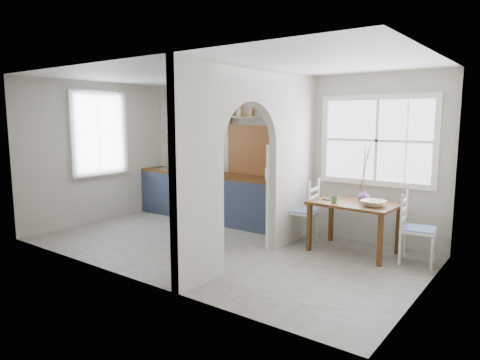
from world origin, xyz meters
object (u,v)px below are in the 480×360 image
Objects in this scene: chair_left at (301,210)px; chair_right at (419,229)px; vase at (364,196)px; dining_table at (353,228)px; kettle at (270,173)px.

chair_right is at bearing 83.71° from chair_left.
chair_left is 1.76m from chair_right.
chair_right reaches higher than vase.
chair_left reaches higher than vase.
dining_table is at bearing -121.60° from vase.
chair_right is (1.76, 0.03, -0.03)m from chair_left.
chair_left is 4.06× the size of kettle.
kettle is 1.39× the size of vase.
chair_left is 1.06× the size of chair_right.
kettle reaches higher than chair_right.
chair_right is (0.87, 0.08, 0.11)m from dining_table.
chair_left is at bearing 83.30° from chair_right.
chair_right is at bearing -4.34° from vase.
chair_right is 3.83× the size of kettle.
kettle is (-2.45, 0.13, 0.55)m from chair_right.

